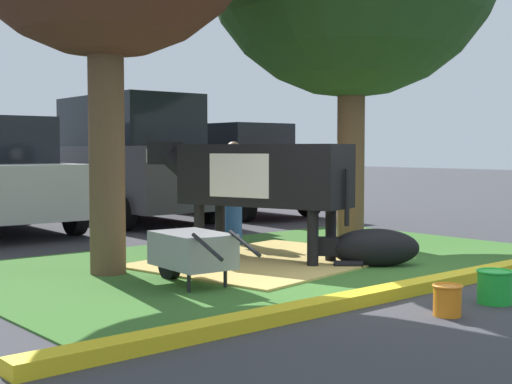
# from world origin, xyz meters

# --- Properties ---
(ground_plane) EXTENTS (80.00, 80.00, 0.00)m
(ground_plane) POSITION_xyz_m (0.00, 0.00, 0.00)
(ground_plane) COLOR #38383D
(grass_island) EXTENTS (7.74, 4.62, 0.02)m
(grass_island) POSITION_xyz_m (-0.16, 1.72, 0.01)
(grass_island) COLOR #386B28
(grass_island) RESTS_ON ground
(curb_yellow) EXTENTS (8.94, 0.24, 0.12)m
(curb_yellow) POSITION_xyz_m (-0.16, -0.74, 0.06)
(curb_yellow) COLOR yellow
(curb_yellow) RESTS_ON ground
(hay_bedding) EXTENTS (3.57, 2.93, 0.04)m
(hay_bedding) POSITION_xyz_m (-0.25, 1.65, 0.03)
(hay_bedding) COLOR tan
(hay_bedding) RESTS_ON ground
(cow_holstein) EXTENTS (1.35, 3.06, 1.57)m
(cow_holstein) POSITION_xyz_m (-0.24, 1.95, 1.11)
(cow_holstein) COLOR black
(cow_holstein) RESTS_ON ground
(calf_lying) EXTENTS (1.20, 1.10, 0.48)m
(calf_lying) POSITION_xyz_m (0.48, 0.58, 0.24)
(calf_lying) COLOR black
(calf_lying) RESTS_ON ground
(person_handler) EXTENTS (0.43, 0.37, 1.58)m
(person_handler) POSITION_xyz_m (0.45, 3.29, 0.84)
(person_handler) COLOR #23478C
(person_handler) RESTS_ON ground
(wheelbarrow) EXTENTS (0.67, 1.61, 0.63)m
(wheelbarrow) POSITION_xyz_m (-1.96, 1.01, 0.39)
(wheelbarrow) COLOR gray
(wheelbarrow) RESTS_ON ground
(bucket_orange) EXTENTS (0.27, 0.27, 0.28)m
(bucket_orange) POSITION_xyz_m (-1.02, -1.54, 0.15)
(bucket_orange) COLOR orange
(bucket_orange) RESTS_ON ground
(bucket_green) EXTENTS (0.34, 0.34, 0.32)m
(bucket_green) POSITION_xyz_m (-0.25, -1.54, 0.17)
(bucket_green) COLOR green
(bucket_green) RESTS_ON ground
(suv_dark_grey) EXTENTS (2.23, 4.66, 2.52)m
(suv_dark_grey) POSITION_xyz_m (1.11, 7.52, 1.27)
(suv_dark_grey) COLOR #3D3D42
(suv_dark_grey) RESTS_ON ground
(sedan_red) EXTENTS (2.13, 4.46, 2.02)m
(sedan_red) POSITION_xyz_m (3.72, 7.28, 0.98)
(sedan_red) COLOR red
(sedan_red) RESTS_ON ground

